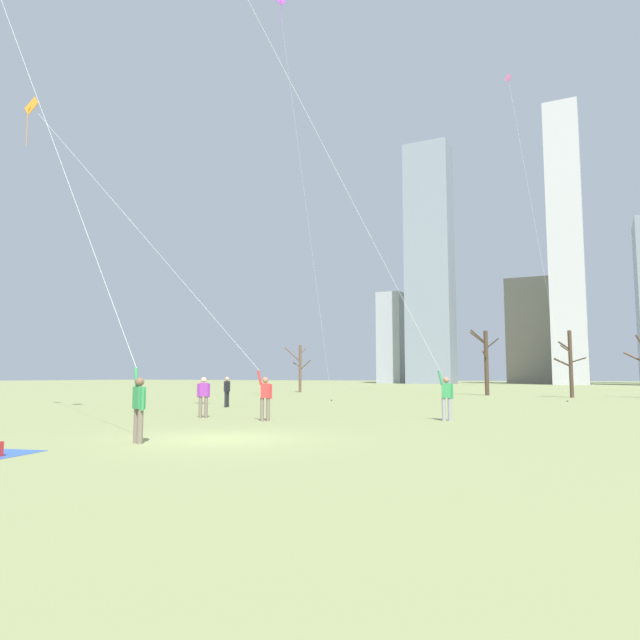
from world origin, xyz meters
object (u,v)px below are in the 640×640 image
Objects in this scene: kite_flyer_midfield_center_orange at (224,345)px; distant_kite_drifting_left_pink at (517,128)px; distant_kite_high_overhead_purple at (285,44)px; bare_tree_right_of_center at (300,366)px; kite_flyer_midfield_left_white at (108,316)px; bystander_watching_nearby at (227,390)px; bystander_far_off_by_trees at (203,395)px; kite_flyer_foreground_right_blue at (393,289)px; bare_tree_leftmost at (570,363)px; bare_tree_left_of_center at (486,359)px.

kite_flyer_midfield_center_orange is 0.58× the size of distant_kite_drifting_left_pink.
bare_tree_right_of_center is (-10.78, 22.46, -20.29)m from distant_kite_high_overhead_purple.
kite_flyer_midfield_left_white is 4.18× the size of bare_tree_right_of_center.
distant_kite_drifting_left_pink reaches higher than bystander_watching_nearby.
distant_kite_drifting_left_pink is at bearing 76.95° from kite_flyer_midfield_left_white.
kite_flyer_midfield_center_orange reaches higher than bystander_watching_nearby.
bystander_far_off_by_trees is at bearing -112.41° from distant_kite_drifting_left_pink.
kite_flyer_foreground_right_blue is 28.94m from bare_tree_leftmost.
kite_flyer_foreground_right_blue is at bearing -99.73° from bare_tree_leftmost.
kite_flyer_midfield_center_orange is at bearing -158.10° from kite_flyer_foreground_right_blue.
kite_flyer_midfield_left_white is 3.60× the size of bare_tree_left_of_center.
distant_kite_drifting_left_pink is (13.47, 16.54, 18.74)m from bystander_watching_nearby.
bystander_watching_nearby is 0.33× the size of bare_tree_right_of_center.
distant_kite_high_overhead_purple is at bearing -137.22° from distant_kite_drifting_left_pink.
distant_kite_drifting_left_pink reaches higher than kite_flyer_midfield_left_white.
kite_flyer_midfield_center_orange is 30.55m from distant_kite_drifting_left_pink.
bystander_watching_nearby is 0.28× the size of bare_tree_left_of_center.
bystander_watching_nearby is (-5.22, 7.60, -1.92)m from kite_flyer_midfield_center_orange.
kite_flyer_foreground_right_blue is 12.61× the size of bystander_watching_nearby.
bystander_far_off_by_trees is 36.90m from bare_tree_right_of_center.
bare_tree_right_of_center is at bearing 175.67° from bare_tree_left_of_center.
bare_tree_left_of_center is (2.86, 40.15, -0.13)m from kite_flyer_midfield_left_white.
bare_tree_leftmost is (12.25, 30.18, 1.81)m from bystander_far_off_by_trees.
bare_tree_leftmost is at bearing -20.21° from bare_tree_left_of_center.
bare_tree_left_of_center is (9.16, 25.76, 2.22)m from bystander_watching_nearby.
bare_tree_right_of_center reaches higher than bystander_far_off_by_trees.
kite_flyer_midfield_center_orange is 32.67m from bare_tree_leftmost.
kite_flyer_midfield_left_white reaches higher than bare_tree_leftmost.
kite_flyer_midfield_left_white is 15.88m from bystander_watching_nearby.
kite_flyer_midfield_left_white is 28.03m from distant_kite_high_overhead_purple.
distant_kite_high_overhead_purple is (-4.50, 12.35, 20.14)m from kite_flyer_midfield_center_orange.
bystander_watching_nearby is at bearing -129.15° from distant_kite_drifting_left_pink.
kite_flyer_midfield_left_white is 0.85× the size of distant_kite_drifting_left_pink.
distant_kite_high_overhead_purple is at bearing -64.37° from bare_tree_right_of_center.
bare_tree_left_of_center is at bearing 159.79° from bare_tree_leftmost.
kite_flyer_midfield_left_white reaches higher than kite_flyer_foreground_right_blue.
bare_tree_left_of_center is (3.94, 33.36, 0.29)m from kite_flyer_midfield_center_orange.
bare_tree_right_of_center is at bearing 110.27° from bystander_watching_nearby.
kite_flyer_foreground_right_blue is 1.47× the size of kite_flyer_midfield_center_orange.
bare_tree_leftmost is at bearing 75.49° from kite_flyer_midfield_left_white.
distant_kite_drifting_left_pink is 4.91× the size of bare_tree_right_of_center.
kite_flyer_midfield_center_orange is 24.05m from distant_kite_high_overhead_purple.
bystander_watching_nearby is 0.31× the size of bare_tree_leftmost.
kite_flyer_foreground_right_blue is at bearing -25.05° from bystander_watching_nearby.
bare_tree_left_of_center reaches higher than bare_tree_leftmost.
kite_flyer_midfield_center_orange reaches higher than bare_tree_leftmost.
kite_flyer_midfield_left_white reaches higher than bare_tree_right_of_center.
bystander_watching_nearby is (-6.30, 14.39, -2.35)m from kite_flyer_midfield_left_white.
kite_flyer_midfield_left_white is at bearing -68.54° from bare_tree_right_of_center.
distant_kite_drifting_left_pink is (7.17, 30.93, 16.39)m from kite_flyer_midfield_left_white.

